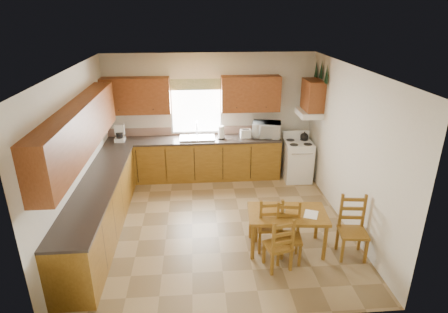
{
  "coord_description": "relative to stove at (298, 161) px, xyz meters",
  "views": [
    {
      "loc": [
        -0.33,
        -5.73,
        3.58
      ],
      "look_at": [
        0.15,
        0.3,
        1.15
      ],
      "focal_mm": 30.0,
      "sensor_mm": 36.0,
      "label": 1
    }
  ],
  "objects": [
    {
      "name": "upper_cab_back_right",
      "position": [
        -1.02,
        0.41,
        1.43
      ],
      "size": [
        1.25,
        0.33,
        0.75
      ],
      "primitive_type": "cube",
      "color": "brown",
      "rests_on": "wall_back"
    },
    {
      "name": "chair_far_right",
      "position": [
        0.11,
        -2.78,
        0.06
      ],
      "size": [
        0.45,
        0.43,
        0.97
      ],
      "primitive_type": "cube",
      "rotation": [
        0.0,
        0.0,
        -0.12
      ],
      "color": "brown",
      "rests_on": "floor"
    },
    {
      "name": "window_pane",
      "position": [
        -2.18,
        0.54,
        1.12
      ],
      "size": [
        1.05,
        0.01,
        1.1
      ],
      "primitive_type": "cube",
      "color": "white",
      "rests_on": "wall_back"
    },
    {
      "name": "wall_back",
      "position": [
        -1.88,
        0.57,
        0.92
      ],
      "size": [
        4.5,
        4.5,
        0.0
      ],
      "primitive_type": "plane",
      "color": "silver",
      "rests_on": "floor"
    },
    {
      "name": "paper_towel",
      "position": [
        -1.66,
        0.23,
        0.64
      ],
      "size": [
        0.13,
        0.13,
        0.28
      ],
      "primitive_type": "cylinder",
      "rotation": [
        0.0,
        0.0,
        -0.03
      ],
      "color": "white",
      "rests_on": "counter_back"
    },
    {
      "name": "upper_cab_stove",
      "position": [
        0.2,
        -0.03,
        1.47
      ],
      "size": [
        0.33,
        0.62,
        0.62
      ],
      "primitive_type": "cube",
      "color": "brown",
      "rests_on": "wall_right"
    },
    {
      "name": "wall_front",
      "position": [
        -1.88,
        -3.93,
        0.92
      ],
      "size": [
        4.5,
        4.5,
        0.0
      ],
      "primitive_type": "plane",
      "color": "silver",
      "rests_on": "floor"
    },
    {
      "name": "backsplash",
      "position": [
        -2.25,
        0.56,
        0.58
      ],
      "size": [
        3.75,
        0.01,
        0.18
      ],
      "primitive_type": "cube",
      "color": "#8F6F5F",
      "rests_on": "counter_back"
    },
    {
      "name": "dining_table",
      "position": [
        -0.84,
        -2.5,
        -0.1
      ],
      "size": [
        1.26,
        0.8,
        0.64
      ],
      "primitive_type": "cube",
      "rotation": [
        0.0,
        0.0,
        -0.09
      ],
      "color": "brown",
      "rests_on": "floor"
    },
    {
      "name": "upper_cab_left",
      "position": [
        -3.96,
        -1.83,
        1.43
      ],
      "size": [
        0.33,
        3.6,
        0.75
      ],
      "primitive_type": "cube",
      "color": "brown",
      "rests_on": "wall_left"
    },
    {
      "name": "wall_right",
      "position": [
        0.37,
        -1.68,
        0.92
      ],
      "size": [
        4.5,
        4.5,
        0.0
      ],
      "primitive_type": "plane",
      "color": "silver",
      "rests_on": "floor"
    },
    {
      "name": "chair_near_left",
      "position": [
        -1.07,
        -2.95,
        0.0
      ],
      "size": [
        0.43,
        0.42,
        0.85
      ],
      "primitive_type": "cube",
      "rotation": [
        0.0,
        0.0,
        3.38
      ],
      "color": "brown",
      "rests_on": "floor"
    },
    {
      "name": "chair_near_right",
      "position": [
        -1.12,
        -2.46,
        0.03
      ],
      "size": [
        0.39,
        0.37,
        0.91
      ],
      "primitive_type": "cube",
      "rotation": [
        0.0,
        0.0,
        3.13
      ],
      "color": "brown",
      "rests_on": "floor"
    },
    {
      "name": "sink_basin",
      "position": [
        -2.18,
        0.27,
        0.51
      ],
      "size": [
        0.75,
        0.45,
        0.04
      ],
      "primitive_type": "cube",
      "color": "silver",
      "rests_on": "counter_back"
    },
    {
      "name": "counter_back",
      "position": [
        -2.25,
        0.27,
        0.47
      ],
      "size": [
        3.75,
        0.63,
        0.04
      ],
      "primitive_type": "cube",
      "color": "#352D28",
      "rests_on": "lower_cab_back"
    },
    {
      "name": "floor",
      "position": [
        -1.88,
        -1.68,
        -0.43
      ],
      "size": [
        4.5,
        4.5,
        0.0
      ],
      "primitive_type": "plane",
      "color": "#8E744D",
      "rests_on": "ground"
    },
    {
      "name": "counter_left",
      "position": [
        -3.83,
        -1.83,
        0.47
      ],
      "size": [
        0.63,
        3.6,
        0.04
      ],
      "primitive_type": "cube",
      "color": "#352D28",
      "rests_on": "lower_cab_left"
    },
    {
      "name": "microwave",
      "position": [
        -0.67,
        0.27,
        0.66
      ],
      "size": [
        0.63,
        0.51,
        0.34
      ],
      "primitive_type": "imported",
      "rotation": [
        0.0,
        0.0,
        -0.21
      ],
      "color": "white",
      "rests_on": "counter_back"
    },
    {
      "name": "coffeemaker",
      "position": [
        -3.82,
        0.25,
        0.67
      ],
      "size": [
        0.26,
        0.29,
        0.35
      ],
      "primitive_type": "cube",
      "rotation": [
        0.0,
        0.0,
        0.27
      ],
      "color": "white",
      "rests_on": "counter_back"
    },
    {
      "name": "pine_decal_b",
      "position": [
        0.33,
        -0.03,
        1.99
      ],
      "size": [
        0.22,
        0.22,
        0.36
      ],
      "primitive_type": "cone",
      "color": "black",
      "rests_on": "wall_right"
    },
    {
      "name": "window_frame",
      "position": [
        -2.18,
        0.54,
        1.12
      ],
      "size": [
        1.13,
        0.02,
        1.18
      ],
      "primitive_type": "cube",
      "color": "white",
      "rests_on": "wall_back"
    },
    {
      "name": "window_valance",
      "position": [
        -2.18,
        0.51,
        1.62
      ],
      "size": [
        1.19,
        0.01,
        0.24
      ],
      "primitive_type": "cube",
      "color": "#3F612D",
      "rests_on": "wall_back"
    },
    {
      "name": "lower_cab_back",
      "position": [
        -2.25,
        0.27,
        0.01
      ],
      "size": [
        3.75,
        0.6,
        0.88
      ],
      "primitive_type": "cube",
      "color": "brown",
      "rests_on": "floor"
    },
    {
      "name": "pine_decal_a",
      "position": [
        0.33,
        -0.35,
        1.95
      ],
      "size": [
        0.22,
        0.22,
        0.36
      ],
      "primitive_type": "cone",
      "color": "black",
      "rests_on": "wall_right"
    },
    {
      "name": "range_hood",
      "position": [
        0.15,
        -0.03,
        1.09
      ],
      "size": [
        0.44,
        0.62,
        0.12
      ],
      "primitive_type": "cube",
      "color": "white",
      "rests_on": "wall_right"
    },
    {
      "name": "toaster",
      "position": [
        -1.13,
        0.26,
        0.59
      ],
      "size": [
        0.24,
        0.17,
        0.19
      ],
      "primitive_type": "cube",
      "rotation": [
        0.0,
        0.0,
        0.1
      ],
      "color": "white",
      "rests_on": "counter_back"
    },
    {
      "name": "upper_cab_back_left",
      "position": [
        -3.43,
        0.41,
        1.43
      ],
      "size": [
        1.41,
        0.33,
        0.75
      ],
      "primitive_type": "cube",
      "color": "brown",
      "rests_on": "wall_back"
    },
    {
      "name": "stove",
      "position": [
        0.0,
        0.0,
        0.0
      ],
      "size": [
        0.59,
        0.61,
        0.85
      ],
      "primitive_type": "cube",
      "rotation": [
        0.0,
        0.0,
        -0.02
      ],
      "color": "white",
      "rests_on": "floor"
    },
    {
      "name": "table_card",
      "position": [
        -0.92,
        -2.49,
        0.28
      ],
      "size": [
        0.1,
        0.03,
        0.13
      ],
      "primitive_type": "cube",
      "rotation": [
        0.0,
        0.0,
        0.1
      ],
      "color": "white",
      "rests_on": "dining_table"
    },
    {
      "name": "ceiling",
      "position": [
        -1.88,
        -1.68,
        2.27
      ],
      "size": [
        4.5,
        4.5,
        0.0
      ],
      "primitive_type": "plane",
      "color": "brown",
      "rests_on": "floor"
    },
    {
      "name": "lower_cab_left",
      "position": [
        -3.83,
        -1.83,
        0.01
      ],
      "size": [
        0.6,
        3.6,
        0.88
      ],
      "primitive_type": "cube",
      "color": "brown",
      "rests_on": "floor"
    },
    {
      "name": "pine_decal_c",
      "position": [
        0.33,
        0.29,
        1.95
      ],
      "size": [
        0.22,
        0.22,
        0.36
      ],
      "primitive_type": "cone",
      "color": "black",
      "rests_on": "wall_right"
    },
    {
      "name": "wall_left",
      "position": [
        -4.13,
        -1.68,
        0.92
      ],
      "size": [
        4.5,
        4.5,
        0.0
      ],
      "primitive_type": "plane",
      "color": "silver",
      "rests_on": "floor"
    },
    {
      "name": "table_paper",
      "position": [
        -0.5,
        -2.59,
        0.22
      ],
      "size": [
        0.28,
        0.32,
        0.0
      ],
      "primitive_type": "cube",
      "rotation": [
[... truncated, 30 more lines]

